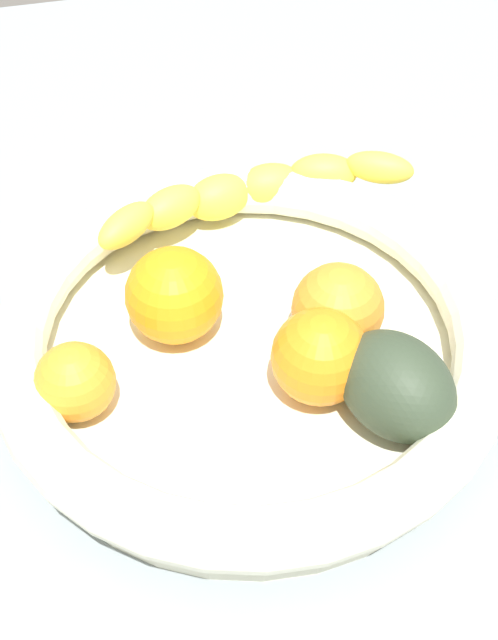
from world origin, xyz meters
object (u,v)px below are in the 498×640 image
Objects in this scene: banana_draped_left at (249,192)px; orange_rear at (174,295)px; fruit_bowl at (249,341)px; orange_front at (320,357)px; avocado_dark at (396,386)px; orange_mid_right at (75,382)px; orange_mid_left at (338,309)px.

banana_draped_left is 12.68cm from orange_rear.
orange_front reaches higher than fruit_bowl.
avocado_dark is (-7.39, 7.71, 2.17)cm from fruit_bowl.
orange_mid_right is at bearing 9.99° from fruit_bowl.
orange_front is 10.94cm from orange_rear.
fruit_bowl is at bearing -46.21° from avocado_dark.
banana_draped_left is at bearing -104.14° from fruit_bowl.
orange_front is 0.77× the size of avocado_dark.
avocado_dark is (-19.17, 5.63, 0.55)cm from orange_mid_right.
orange_mid_left is at bearing -78.93° from avocado_dark.
orange_rear is (-7.35, -5.20, 0.79)cm from orange_mid_right.
orange_rear reaches higher than orange_mid_left.
orange_mid_left is (-2.44, -3.77, -0.03)cm from orange_front.
fruit_bowl is 6.71× the size of orange_mid_right.
fruit_bowl is 6.41cm from orange_mid_left.
orange_mid_left is 0.93× the size of orange_rear.
orange_front is at bearing 171.52° from orange_mid_right.
orange_front is at bearing 129.16° from fruit_bowl.
fruit_bowl is 5.13× the size of orange_rear.
fruit_bowl is at bearing -170.01° from orange_mid_right.
orange_front is at bearing 136.82° from orange_rear.
orange_rear is at bearing -42.52° from avocado_dark.
orange_front is 4.50cm from orange_mid_left.
orange_rear is at bearing -19.60° from orange_mid_left.
orange_rear is (7.98, -7.48, 0.20)cm from orange_front.
avocado_dark is at bearing 133.79° from fruit_bowl.
banana_draped_left is at bearing -127.64° from orange_rear.
banana_draped_left is 4.10× the size of orange_front.
avocado_dark reaches higher than fruit_bowl.
fruit_bowl is 5.93cm from orange_rear.
banana_draped_left is 21.46cm from orange_mid_right.
orange_mid_left is at bearing 160.40° from orange_rear.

